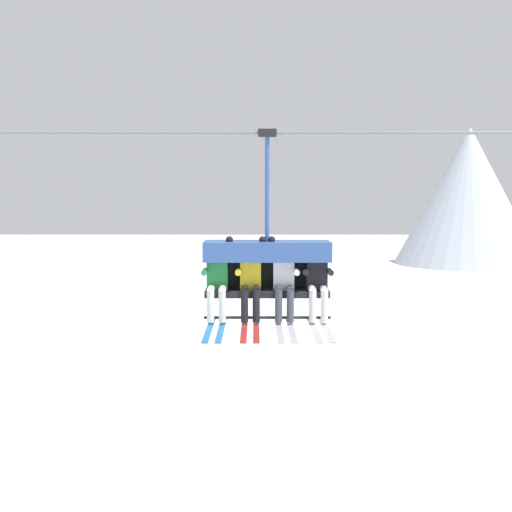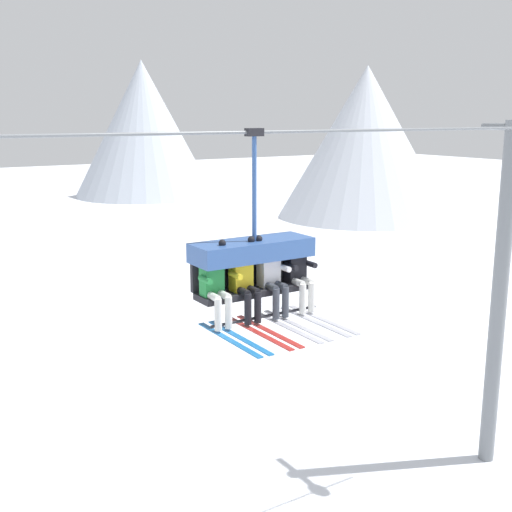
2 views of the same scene
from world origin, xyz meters
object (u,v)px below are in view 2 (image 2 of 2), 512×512
at_px(chairlift_chair, 252,258).
at_px(skier_white, 273,276).
at_px(skier_yellow, 245,280).
at_px(skier_black, 300,273).
at_px(skier_green, 216,285).
at_px(lift_tower_far, 500,290).

relative_size(chairlift_chair, skier_white, 1.69).
height_order(skier_yellow, skier_black, skier_yellow).
height_order(skier_green, skier_black, skier_green).
distance_m(skier_yellow, skier_black, 1.02).
bearing_deg(skier_green, skier_white, 0.00).
height_order(lift_tower_far, skier_yellow, lift_tower_far).
height_order(chairlift_chair, skier_white, chairlift_chair).
height_order(chairlift_chair, skier_green, chairlift_chair).
bearing_deg(skier_white, skier_green, 180.00).
bearing_deg(chairlift_chair, lift_tower_far, 5.60).
relative_size(lift_tower_far, skier_white, 4.86).
bearing_deg(skier_yellow, skier_black, -0.38).
bearing_deg(skier_white, chairlift_chair, 139.77).
xyz_separation_m(lift_tower_far, skier_black, (-6.46, -0.93, 1.45)).
bearing_deg(skier_green, lift_tower_far, 6.59).
relative_size(lift_tower_far, skier_green, 4.86).
distance_m(chairlift_chair, skier_black, 0.86).
bearing_deg(skier_white, skier_yellow, 180.00).
bearing_deg(lift_tower_far, skier_white, -172.46).
height_order(skier_green, skier_white, same).
distance_m(skier_green, skier_white, 1.02).
bearing_deg(skier_black, skier_yellow, 179.62).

